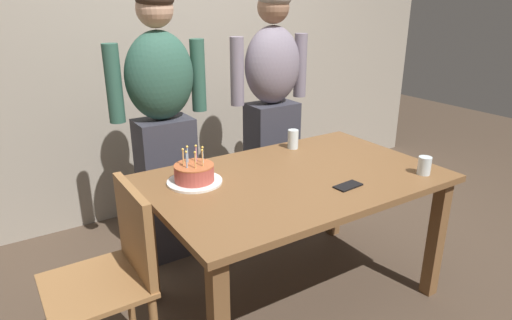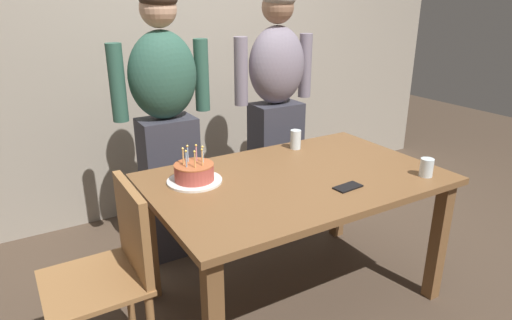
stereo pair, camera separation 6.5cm
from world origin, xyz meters
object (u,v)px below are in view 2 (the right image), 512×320
at_px(birthday_cake, 194,174).
at_px(cell_phone, 348,187).
at_px(water_glass_near, 296,139).
at_px(person_woman_cardigan, 276,110).
at_px(water_glass_far, 427,167).
at_px(dining_chair, 114,266).
at_px(person_man_bearded, 166,126).

bearing_deg(birthday_cake, cell_phone, -36.23).
xyz_separation_m(water_glass_near, person_woman_cardigan, (0.14, 0.44, 0.08)).
xyz_separation_m(water_glass_far, person_woman_cardigan, (-0.18, 1.14, 0.09)).
bearing_deg(person_woman_cardigan, water_glass_near, 71.90).
bearing_deg(person_woman_cardigan, birthday_cake, 34.37).
bearing_deg(dining_chair, water_glass_far, 76.95).
relative_size(birthday_cake, cell_phone, 1.92).
relative_size(water_glass_far, cell_phone, 0.66).
bearing_deg(cell_phone, dining_chair, 161.22).
height_order(birthday_cake, person_woman_cardigan, person_woman_cardigan).
relative_size(water_glass_far, dining_chair, 0.11).
bearing_deg(dining_chair, person_man_bearded, 144.93).
distance_m(water_glass_near, person_man_bearded, 0.79).
bearing_deg(person_man_bearded, person_woman_cardigan, -180.00).
height_order(cell_phone, person_woman_cardigan, person_woman_cardigan).
bearing_deg(person_man_bearded, water_glass_near, 146.48).
xyz_separation_m(birthday_cake, water_glass_near, (0.74, 0.17, 0.01)).
height_order(person_man_bearded, person_woman_cardigan, same).
relative_size(birthday_cake, water_glass_far, 2.91).
bearing_deg(water_glass_near, birthday_cake, -167.24).
relative_size(birthday_cake, person_man_bearded, 0.17).
height_order(birthday_cake, cell_phone, birthday_cake).
xyz_separation_m(water_glass_far, cell_phone, (-0.45, 0.09, -0.04)).
height_order(water_glass_far, person_man_bearded, person_man_bearded).
bearing_deg(water_glass_near, person_man_bearded, 146.48).
height_order(water_glass_near, dining_chair, dining_chair).
height_order(water_glass_near, water_glass_far, water_glass_near).
distance_m(birthday_cake, cell_phone, 0.76).
distance_m(person_woman_cardigan, dining_chair, 1.61).
height_order(water_glass_far, cell_phone, water_glass_far).
xyz_separation_m(birthday_cake, dining_chair, (-0.47, -0.19, -0.27)).
xyz_separation_m(birthday_cake, water_glass_far, (1.06, -0.54, 0.00)).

